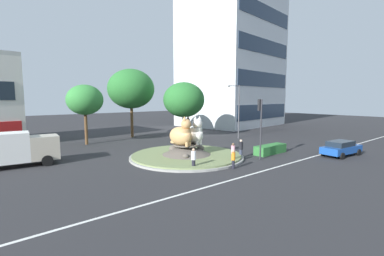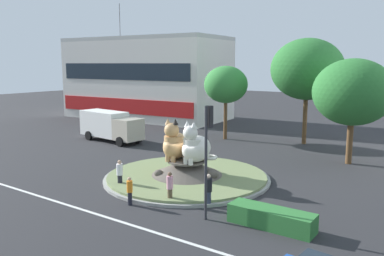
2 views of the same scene
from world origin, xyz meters
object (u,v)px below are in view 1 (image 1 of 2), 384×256
Objects in this scene: cat_statue_calico at (182,135)px; pedestrian_white_shirt at (194,158)px; traffic_light_mast at (260,118)px; pedestrian_orange_shirt at (233,159)px; office_tower at (232,51)px; second_tree_near_tower at (184,100)px; third_tree_left at (131,89)px; streetlight_arm at (238,108)px; pedestrian_pink_shirt at (233,152)px; broadleaf_tree_behind_island at (85,100)px; cat_statue_white at (194,133)px; delivery_box_truck at (7,149)px; sedan_on_far_lane at (341,148)px; pedestrian_black_shirt at (241,148)px.

cat_statue_calico is 1.69× the size of pedestrian_white_shirt.
pedestrian_orange_shirt is at bearing 107.15° from traffic_light_mast.
cat_statue_calico is 7.43m from traffic_light_mast.
office_tower is 23.51m from second_tree_near_tower.
traffic_light_mast is 0.57× the size of third_tree_left.
traffic_light_mast is at bearing 55.85° from streetlight_arm.
streetlight_arm is 4.32× the size of pedestrian_white_shirt.
pedestrian_white_shirt is at bearing -178.14° from pedestrian_orange_shirt.
office_tower is 37.31m from pedestrian_pink_shirt.
pedestrian_pink_shirt is at bearing 79.91° from pedestrian_orange_shirt.
streetlight_arm reaches higher than broadleaf_tree_behind_island.
pedestrian_orange_shirt is at bearing 12.45° from pedestrian_white_shirt.
cat_statue_white is 0.36× the size of delivery_box_truck.
sedan_on_far_lane is 0.66× the size of delivery_box_truck.
broadleaf_tree_behind_island is (-4.23, 13.88, 3.16)m from cat_statue_calico.
streetlight_arm is 1.00× the size of delivery_box_truck.
cat_statue_white is 0.49× the size of traffic_light_mast.
pedestrian_white_shirt is at bearing -37.01° from cat_statue_calico.
third_tree_left is at bearing -39.24° from streetlight_arm.
third_tree_left is at bearing 14.16° from traffic_light_mast.
streetlight_arm is at bearing 77.88° from pedestrian_white_shirt.
pedestrian_white_shirt is 0.97× the size of pedestrian_black_shirt.
second_tree_near_tower is 7.86m from third_tree_left.
office_tower is 4.19× the size of broadleaf_tree_behind_island.
delivery_box_truck reaches higher than sedan_on_far_lane.
pedestrian_pink_shirt is 0.99× the size of pedestrian_black_shirt.
third_tree_left is at bearing 36.38° from delivery_box_truck.
pedestrian_white_shirt is 4.25m from pedestrian_pink_shirt.
broadleaf_tree_behind_island is 0.74× the size of third_tree_left.
office_tower is 35.09m from sedan_on_far_lane.
pedestrian_orange_shirt is at bearing 114.13° from pedestrian_pink_shirt.
pedestrian_black_shirt is at bearing 42.01° from cat_statue_calico.
pedestrian_white_shirt is (-7.10, 1.13, -2.97)m from traffic_light_mast.
office_tower is at bearing 111.09° from cat_statue_calico.
broadleaf_tree_behind_island is 19.79m from pedestrian_black_shirt.
cat_statue_calico is 4.16m from pedestrian_white_shirt.
pedestrian_orange_shirt is (5.29, -19.35, -4.65)m from broadleaf_tree_behind_island.
third_tree_left reaches higher than broadleaf_tree_behind_island.
cat_statue_white reaches higher than pedestrian_orange_shirt.
pedestrian_pink_shirt is at bearing -28.33° from delivery_box_truck.
streetlight_arm is at bearing 2.99° from delivery_box_truck.
cat_statue_calico is at bearing -84.92° from cat_statue_white.
traffic_light_mast is at bearing -83.39° from third_tree_left.
cat_statue_calico is 1.87× the size of pedestrian_orange_shirt.
third_tree_left is (-24.89, -3.12, -8.36)m from office_tower.
sedan_on_far_lane is (4.55, -19.58, -4.66)m from second_tree_near_tower.
cat_statue_calico is 15.91m from sedan_on_far_lane.
second_tree_near_tower is at bearing -163.02° from office_tower.
office_tower is 22.69m from streetlight_arm.
pedestrian_black_shirt is (-9.27, -8.51, -3.42)m from streetlight_arm.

